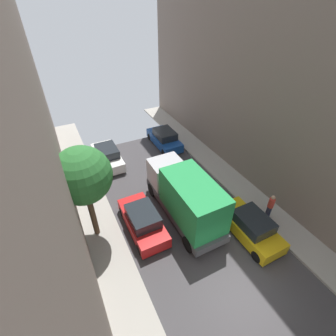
{
  "coord_description": "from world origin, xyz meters",
  "views": [
    {
      "loc": [
        -5.72,
        -3.62,
        11.87
      ],
      "look_at": [
        1.11,
        9.97,
        0.5
      ],
      "focal_mm": 26.11,
      "sensor_mm": 36.0,
      "label": 1
    }
  ],
  "objects_px": {
    "parked_car_left_2": "(143,221)",
    "potted_plant_1": "(74,181)",
    "parked_car_right_2": "(164,139)",
    "delivery_truck": "(185,196)",
    "parked_car_right_1": "(250,226)",
    "street_tree_0": "(82,176)",
    "parked_car_left_3": "(107,156)",
    "pedestrian": "(271,205)"
  },
  "relations": [
    {
      "from": "parked_car_left_2",
      "to": "parked_car_right_1",
      "type": "relative_size",
      "value": 1.0
    },
    {
      "from": "parked_car_left_3",
      "to": "pedestrian",
      "type": "xyz_separation_m",
      "value": [
        7.36,
        -10.4,
        0.35
      ]
    },
    {
      "from": "parked_car_right_2",
      "to": "street_tree_0",
      "type": "relative_size",
      "value": 0.73
    },
    {
      "from": "parked_car_right_2",
      "to": "delivery_truck",
      "type": "bearing_deg",
      "value": -107.81
    },
    {
      "from": "street_tree_0",
      "to": "pedestrian",
      "type": "bearing_deg",
      "value": -19.7
    },
    {
      "from": "parked_car_left_3",
      "to": "parked_car_right_1",
      "type": "height_order",
      "value": "same"
    },
    {
      "from": "parked_car_left_3",
      "to": "potted_plant_1",
      "type": "height_order",
      "value": "parked_car_left_3"
    },
    {
      "from": "parked_car_left_2",
      "to": "street_tree_0",
      "type": "bearing_deg",
      "value": 161.54
    },
    {
      "from": "parked_car_right_1",
      "to": "delivery_truck",
      "type": "xyz_separation_m",
      "value": [
        -2.7,
        2.91,
        1.07
      ]
    },
    {
      "from": "parked_car_right_2",
      "to": "pedestrian",
      "type": "distance_m",
      "value": 11.01
    },
    {
      "from": "parked_car_right_2",
      "to": "street_tree_0",
      "type": "height_order",
      "value": "street_tree_0"
    },
    {
      "from": "parked_car_left_3",
      "to": "pedestrian",
      "type": "height_order",
      "value": "pedestrian"
    },
    {
      "from": "delivery_truck",
      "to": "parked_car_left_2",
      "type": "bearing_deg",
      "value": 174.09
    },
    {
      "from": "delivery_truck",
      "to": "street_tree_0",
      "type": "relative_size",
      "value": 1.14
    },
    {
      "from": "parked_car_left_2",
      "to": "potted_plant_1",
      "type": "bearing_deg",
      "value": 118.54
    },
    {
      "from": "delivery_truck",
      "to": "potted_plant_1",
      "type": "relative_size",
      "value": 6.06
    },
    {
      "from": "parked_car_right_1",
      "to": "pedestrian",
      "type": "height_order",
      "value": "pedestrian"
    },
    {
      "from": "delivery_truck",
      "to": "potted_plant_1",
      "type": "xyz_separation_m",
      "value": [
        -5.72,
        5.83,
        -1.02
      ]
    },
    {
      "from": "pedestrian",
      "to": "parked_car_left_2",
      "type": "bearing_deg",
      "value": 159.86
    },
    {
      "from": "parked_car_left_3",
      "to": "potted_plant_1",
      "type": "bearing_deg",
      "value": -144.53
    },
    {
      "from": "parked_car_left_3",
      "to": "street_tree_0",
      "type": "height_order",
      "value": "street_tree_0"
    },
    {
      "from": "delivery_truck",
      "to": "street_tree_0",
      "type": "height_order",
      "value": "street_tree_0"
    },
    {
      "from": "parked_car_left_2",
      "to": "delivery_truck",
      "type": "xyz_separation_m",
      "value": [
        2.7,
        -0.28,
        1.07
      ]
    },
    {
      "from": "parked_car_right_1",
      "to": "parked_car_right_2",
      "type": "relative_size",
      "value": 1.0
    },
    {
      "from": "street_tree_0",
      "to": "potted_plant_1",
      "type": "height_order",
      "value": "street_tree_0"
    },
    {
      "from": "pedestrian",
      "to": "potted_plant_1",
      "type": "xyz_separation_m",
      "value": [
        -10.38,
        8.25,
        -0.31
      ]
    },
    {
      "from": "parked_car_right_2",
      "to": "delivery_truck",
      "type": "height_order",
      "value": "delivery_truck"
    },
    {
      "from": "street_tree_0",
      "to": "parked_car_right_2",
      "type": "bearing_deg",
      "value": 42.3
    },
    {
      "from": "parked_car_right_2",
      "to": "street_tree_0",
      "type": "xyz_separation_m",
      "value": [
        -7.98,
        -7.26,
        3.7
      ]
    },
    {
      "from": "parked_car_left_3",
      "to": "delivery_truck",
      "type": "height_order",
      "value": "delivery_truck"
    },
    {
      "from": "parked_car_left_2",
      "to": "potted_plant_1",
      "type": "relative_size",
      "value": 3.85
    },
    {
      "from": "street_tree_0",
      "to": "parked_car_left_2",
      "type": "bearing_deg",
      "value": -18.46
    },
    {
      "from": "parked_car_left_2",
      "to": "parked_car_left_3",
      "type": "relative_size",
      "value": 1.0
    },
    {
      "from": "parked_car_right_1",
      "to": "parked_car_left_3",
      "type": "bearing_deg",
      "value": 116.39
    },
    {
      "from": "parked_car_left_2",
      "to": "pedestrian",
      "type": "distance_m",
      "value": 7.85
    },
    {
      "from": "parked_car_left_2",
      "to": "potted_plant_1",
      "type": "distance_m",
      "value": 6.31
    },
    {
      "from": "pedestrian",
      "to": "potted_plant_1",
      "type": "height_order",
      "value": "pedestrian"
    },
    {
      "from": "delivery_truck",
      "to": "parked_car_right_1",
      "type": "bearing_deg",
      "value": -47.12
    },
    {
      "from": "parked_car_right_1",
      "to": "potted_plant_1",
      "type": "xyz_separation_m",
      "value": [
        -8.42,
        8.73,
        0.05
      ]
    },
    {
      "from": "parked_car_right_2",
      "to": "delivery_truck",
      "type": "relative_size",
      "value": 0.64
    },
    {
      "from": "pedestrian",
      "to": "street_tree_0",
      "type": "height_order",
      "value": "street_tree_0"
    },
    {
      "from": "parked_car_left_2",
      "to": "parked_car_right_1",
      "type": "bearing_deg",
      "value": -30.55
    }
  ]
}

